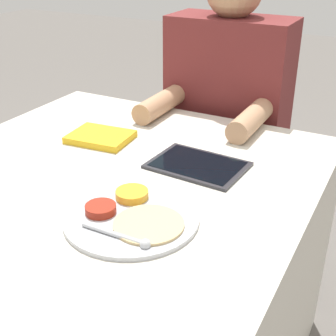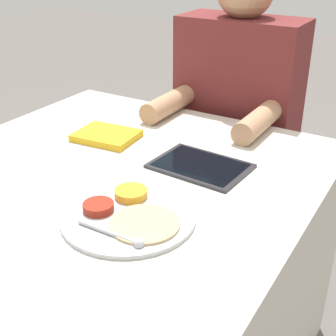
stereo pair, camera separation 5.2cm
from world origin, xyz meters
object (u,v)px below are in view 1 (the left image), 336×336
person_diner (225,145)px  thali_tray (131,216)px  tablet_device (198,165)px  red_notebook (101,137)px

person_diner → thali_tray: bearing=-82.9°
tablet_device → person_diner: bearing=103.2°
red_notebook → tablet_device: bearing=-4.3°
red_notebook → tablet_device: size_ratio=0.74×
red_notebook → person_diner: person_diner is taller
red_notebook → thali_tray: bearing=-46.2°
thali_tray → tablet_device: thali_tray is taller
thali_tray → person_diner: 0.84m
thali_tray → person_diner: bearing=97.1°
thali_tray → red_notebook: (-0.31, 0.32, 0.00)m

